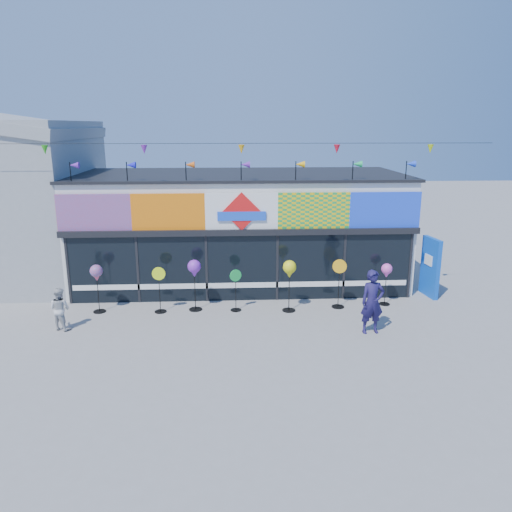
{
  "coord_description": "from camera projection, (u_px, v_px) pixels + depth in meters",
  "views": [
    {
      "loc": [
        -0.38,
        -12.84,
        5.86
      ],
      "look_at": [
        0.4,
        2.0,
        1.94
      ],
      "focal_mm": 35.0,
      "sensor_mm": 36.0,
      "label": 1
    }
  ],
  "objects": [
    {
      "name": "spinner_0",
      "position": [
        97.0,
        274.0,
        15.8
      ],
      "size": [
        0.4,
        0.4,
        1.58
      ],
      "color": "black",
      "rests_on": "ground"
    },
    {
      "name": "blue_sign",
      "position": [
        430.0,
        267.0,
        17.4
      ],
      "size": [
        0.31,
        1.05,
        2.08
      ],
      "rotation": [
        0.0,
        0.0,
        0.15
      ],
      "color": "blue",
      "rests_on": "ground"
    },
    {
      "name": "spinner_6",
      "position": [
        387.0,
        272.0,
        16.5
      ],
      "size": [
        0.36,
        0.36,
        1.43
      ],
      "color": "black",
      "rests_on": "ground"
    },
    {
      "name": "spinner_1",
      "position": [
        159.0,
        289.0,
        15.91
      ],
      "size": [
        0.42,
        0.38,
        1.5
      ],
      "color": "black",
      "rests_on": "ground"
    },
    {
      "name": "spinner_3",
      "position": [
        236.0,
        289.0,
        16.06
      ],
      "size": [
        0.37,
        0.35,
        1.38
      ],
      "color": "black",
      "rests_on": "ground"
    },
    {
      "name": "spinner_2",
      "position": [
        194.0,
        270.0,
        15.95
      ],
      "size": [
        0.43,
        0.43,
        1.69
      ],
      "color": "black",
      "rests_on": "ground"
    },
    {
      "name": "child",
      "position": [
        60.0,
        309.0,
        14.59
      ],
      "size": [
        0.71,
        0.57,
        1.28
      ],
      "primitive_type": "imported",
      "rotation": [
        0.0,
        0.0,
        2.76
      ],
      "color": "#BCBCBC",
      "rests_on": "ground"
    },
    {
      "name": "spinner_4",
      "position": [
        289.0,
        271.0,
        15.88
      ],
      "size": [
        0.43,
        0.43,
        1.7
      ],
      "color": "black",
      "rests_on": "ground"
    },
    {
      "name": "kite_shop",
      "position": [
        240.0,
        227.0,
        19.13
      ],
      "size": [
        16.0,
        5.7,
        5.31
      ],
      "color": "silver",
      "rests_on": "ground"
    },
    {
      "name": "adult_man",
      "position": [
        372.0,
        302.0,
        14.29
      ],
      "size": [
        0.73,
        0.52,
        1.88
      ],
      "primitive_type": "imported",
      "rotation": [
        0.0,
        0.0,
        0.11
      ],
      "color": "#1C1646",
      "rests_on": "ground"
    },
    {
      "name": "spinner_5",
      "position": [
        339.0,
        282.0,
        16.32
      ],
      "size": [
        0.46,
        0.42,
        1.64
      ],
      "color": "black",
      "rests_on": "ground"
    },
    {
      "name": "ground",
      "position": [
        245.0,
        342.0,
        13.91
      ],
      "size": [
        80.0,
        80.0,
        0.0
      ],
      "primitive_type": "plane",
      "color": "gray",
      "rests_on": "ground"
    }
  ]
}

